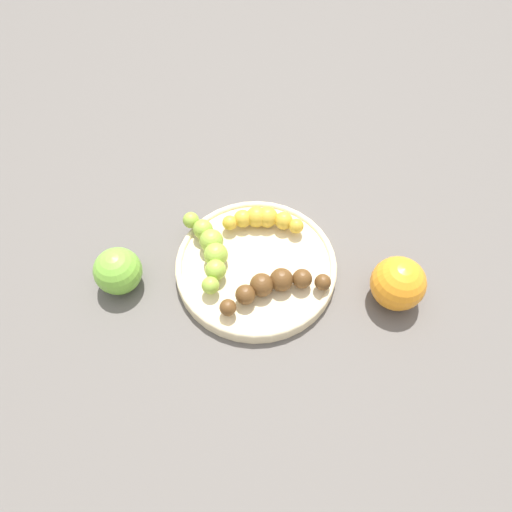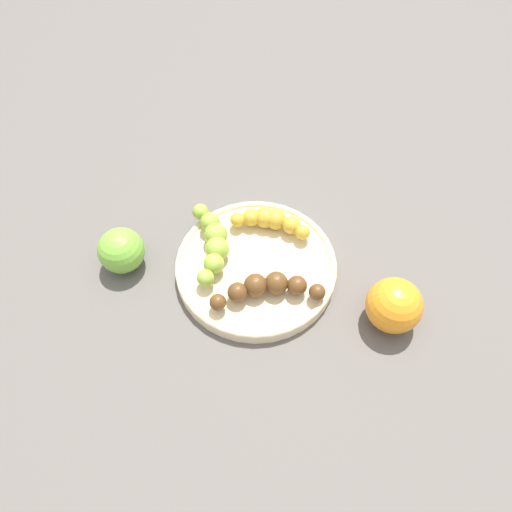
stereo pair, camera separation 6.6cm
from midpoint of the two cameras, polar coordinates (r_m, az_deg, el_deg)
The scene contains 7 objects.
ground_plane at distance 0.69m, azimuth 2.72°, elevation -1.96°, with size 2.40×2.40×0.00m, color #56514C.
fruit_bowl at distance 0.68m, azimuth 2.77°, elevation -1.42°, with size 0.24×0.24×0.02m.
banana_green at distance 0.68m, azimuth -2.60°, elevation 1.50°, with size 0.13×0.09×0.04m.
banana_overripe at distance 0.64m, azimuth 4.27°, elevation -4.16°, with size 0.09×0.14×0.03m.
banana_spotted at distance 0.70m, azimuth 4.58°, elevation 4.16°, with size 0.05×0.12×0.03m.
orange_fruit at distance 0.66m, azimuth 19.46°, elevation -5.92°, with size 0.08×0.08×0.08m, color orange.
apple_green at distance 0.69m, azimuth -13.67°, elevation 0.45°, with size 0.07×0.07×0.07m, color #72B238.
Camera 2 is at (0.34, 0.15, 0.59)m, focal length 32.47 mm.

